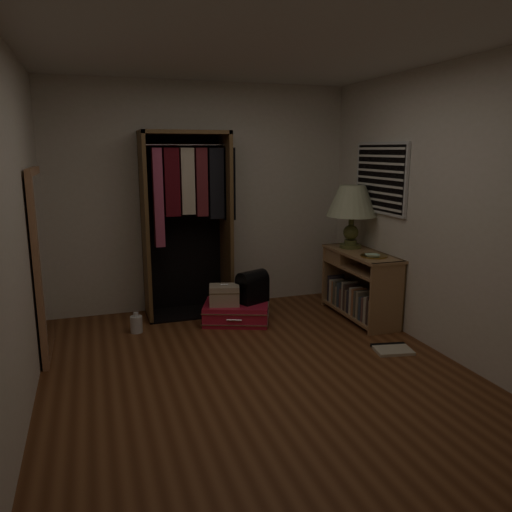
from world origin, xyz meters
name	(u,v)px	position (x,y,z in m)	size (l,w,h in m)	color
ground	(258,373)	(0.00, 0.00, 0.00)	(4.00, 4.00, 0.00)	brown
room_walls	(265,195)	(0.08, 0.04, 1.50)	(3.52, 4.02, 2.60)	beige
console_bookshelf	(358,283)	(1.53, 1.05, 0.39)	(0.42, 1.12, 0.75)	#9B724B
open_wardrobe	(188,207)	(-0.22, 1.77, 1.23)	(1.02, 0.50, 2.05)	brown
floor_mirror	(41,264)	(-1.70, 1.00, 0.85)	(0.06, 0.80, 1.70)	tan
pink_suitcase	(236,312)	(0.18, 1.29, 0.11)	(0.84, 0.73, 0.22)	red
train_case	(224,295)	(0.05, 1.26, 0.33)	(0.37, 0.30, 0.23)	tan
black_bag	(252,286)	(0.37, 1.28, 0.40)	(0.38, 0.32, 0.35)	black
table_lamp	(352,202)	(1.54, 1.26, 1.27)	(0.67, 0.67, 0.71)	#4F5629
brass_tray	(374,256)	(1.54, 0.75, 0.76)	(0.30, 0.30, 0.02)	#A0823D
ceramic_bowl	(372,256)	(1.49, 0.70, 0.77)	(0.15, 0.15, 0.04)	#B2D6B7
white_jug	(136,324)	(-0.88, 1.30, 0.09)	(0.15, 0.15, 0.22)	silver
floor_book	(392,349)	(1.35, 0.06, 0.01)	(0.38, 0.33, 0.03)	beige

